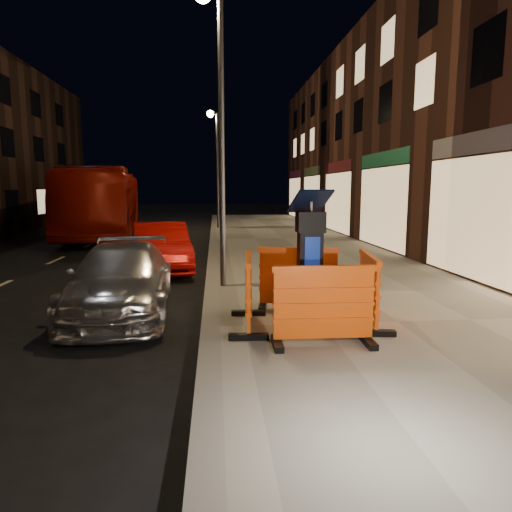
{
  "coord_description": "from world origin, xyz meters",
  "views": [
    {
      "loc": [
        0.1,
        -6.89,
        2.28
      ],
      "look_at": [
        0.8,
        1.0,
        1.1
      ],
      "focal_mm": 32.0,
      "sensor_mm": 36.0,
      "label": 1
    }
  ],
  "objects": [
    {
      "name": "parking_kiosk",
      "position": [
        1.54,
        -0.05,
        1.14
      ],
      "size": [
        0.69,
        0.69,
        1.99
      ],
      "primitive_type": "cube",
      "rotation": [
        0.0,
        0.0,
        -0.1
      ],
      "color": "black",
      "rests_on": "sidewalk"
    },
    {
      "name": "bus_doubledecker",
      "position": [
        -5.14,
        15.3,
        0.0
      ],
      "size": [
        4.09,
        11.72,
        3.2
      ],
      "primitive_type": "imported",
      "rotation": [
        0.0,
        0.0,
        0.12
      ],
      "color": "#8B0E03",
      "rests_on": "ground"
    },
    {
      "name": "barrier_front",
      "position": [
        1.54,
        -1.0,
        0.7
      ],
      "size": [
        1.43,
        0.61,
        1.11
      ],
      "primitive_type": "cube",
      "rotation": [
        0.0,
        0.0,
        -0.02
      ],
      "color": "#FB550C",
      "rests_on": "sidewalk"
    },
    {
      "name": "barrier_bldgside",
      "position": [
        2.49,
        -0.05,
        0.7
      ],
      "size": [
        0.78,
        1.49,
        1.11
      ],
      "primitive_type": "cube",
      "rotation": [
        0.0,
        0.0,
        1.43
      ],
      "color": "#FB550C",
      "rests_on": "sidewalk"
    },
    {
      "name": "barrier_back",
      "position": [
        1.54,
        0.9,
        0.7
      ],
      "size": [
        1.5,
        0.8,
        1.11
      ],
      "primitive_type": "cube",
      "rotation": [
        0.0,
        0.0,
        -0.16
      ],
      "color": "#FB550C",
      "rests_on": "sidewalk"
    },
    {
      "name": "car_silver",
      "position": [
        -1.64,
        1.54,
        0.0
      ],
      "size": [
        2.03,
        4.39,
        1.24
      ],
      "primitive_type": "imported",
      "rotation": [
        0.0,
        0.0,
        0.07
      ],
      "color": "silver",
      "rests_on": "ground"
    },
    {
      "name": "street_lamp_mid",
      "position": [
        0.25,
        3.0,
        3.15
      ],
      "size": [
        0.12,
        0.12,
        6.0
      ],
      "primitive_type": "cylinder",
      "color": "#3F3F44",
      "rests_on": "sidewalk"
    },
    {
      "name": "street_lamp_far",
      "position": [
        0.25,
        18.0,
        3.15
      ],
      "size": [
        0.12,
        0.12,
        6.0
      ],
      "primitive_type": "cylinder",
      "color": "#3F3F44",
      "rests_on": "sidewalk"
    },
    {
      "name": "barrier_kerbside",
      "position": [
        0.59,
        -0.05,
        0.7
      ],
      "size": [
        0.68,
        1.46,
        1.11
      ],
      "primitive_type": "cube",
      "rotation": [
        0.0,
        0.0,
        1.5
      ],
      "color": "#FB550C",
      "rests_on": "sidewalk"
    },
    {
      "name": "kerb",
      "position": [
        0.0,
        0.0,
        0.07
      ],
      "size": [
        0.3,
        60.0,
        0.15
      ],
      "primitive_type": "cube",
      "color": "slate",
      "rests_on": "ground"
    },
    {
      "name": "ground_plane",
      "position": [
        0.0,
        0.0,
        0.0
      ],
      "size": [
        120.0,
        120.0,
        0.0
      ],
      "primitive_type": "plane",
      "color": "black",
      "rests_on": "ground"
    },
    {
      "name": "car_red",
      "position": [
        -1.42,
        5.85,
        0.0
      ],
      "size": [
        2.08,
        4.21,
        1.33
      ],
      "primitive_type": "imported",
      "rotation": [
        0.0,
        0.0,
        0.17
      ],
      "color": "#A50B0A",
      "rests_on": "ground"
    },
    {
      "name": "sidewalk",
      "position": [
        3.0,
        0.0,
        0.07
      ],
      "size": [
        6.0,
        60.0,
        0.15
      ],
      "primitive_type": "cube",
      "color": "gray",
      "rests_on": "ground"
    }
  ]
}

